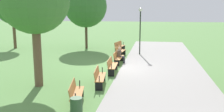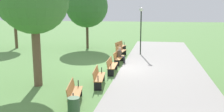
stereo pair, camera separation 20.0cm
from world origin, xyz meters
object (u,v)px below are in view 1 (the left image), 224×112
bench_5 (76,93)px  tree_1 (13,8)px  person_seated (121,54)px  bench_0 (119,46)px  bench_3 (112,65)px  bench_1 (120,51)px  trash_bin (76,109)px  bench_4 (99,76)px  bench_2 (118,57)px  lamp_post (140,22)px  tree_0 (86,6)px

bench_5 → tree_1: tree_1 is taller
bench_5 → person_seated: 8.37m
bench_0 → bench_3: same height
bench_1 → trash_bin: 12.34m
bench_3 → bench_4: same height
bench_2 → bench_5: same height
bench_3 → bench_4: size_ratio=0.99×
bench_1 → lamp_post: size_ratio=0.48×
bench_3 → bench_5: same height
bench_4 → trash_bin: 4.22m
bench_3 → trash_bin: bench_3 is taller
bench_0 → bench_2: (5.38, 0.64, 0.00)m
bench_0 → tree_0: (-1.04, -3.47, 3.66)m
tree_0 → tree_1: 7.16m
tree_1 → trash_bin: bearing=36.5°
bench_2 → person_seated: size_ratio=1.59×
bench_1 → tree_1: bearing=-96.5°
bench_1 → trash_bin: size_ratio=2.31×
bench_1 → tree_1: tree_1 is taller
bench_1 → person_seated: person_seated is taller
bench_3 → bench_4: 2.71m
bench_3 → bench_2: bearing=177.7°
bench_3 → trash_bin: 6.93m
lamp_post → trash_bin: bearing=-6.1°
trash_bin → lamp_post: bearing=173.9°
bench_0 → person_seated: person_seated is taller
bench_4 → lamp_post: (-9.45, 1.55, 2.32)m
bench_2 → person_seated: (-0.23, 0.15, 0.16)m
bench_2 → tree_1: 12.86m
bench_0 → bench_5: bearing=11.3°
bench_4 → bench_3: bearing=168.7°
bench_2 → bench_3: 2.71m
person_seated → lamp_post: bearing=165.0°
bench_2 → bench_4: (5.42, -0.21, 0.00)m
bench_0 → bench_5: (13.48, 0.00, 0.00)m
bench_1 → bench_5: bearing=4.5°
bench_4 → bench_5: 2.71m
bench_0 → bench_4: (10.80, 0.43, 0.00)m
person_seated → tree_0: bearing=-143.2°
tree_0 → bench_5: bearing=13.4°
bench_5 → person_seated: size_ratio=1.62×
bench_4 → trash_bin: size_ratio=2.31×
bench_2 → tree_0: bearing=-145.2°
bench_0 → tree_1: size_ratio=0.35×
tree_1 → bench_2: bearing=64.6°
bench_3 → person_seated: 2.95m
bench_5 → tree_0: (-14.52, -3.47, 3.66)m
lamp_post → bench_3: bearing=-11.2°
bench_2 → lamp_post: 4.84m
bench_1 → tree_1: 11.80m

